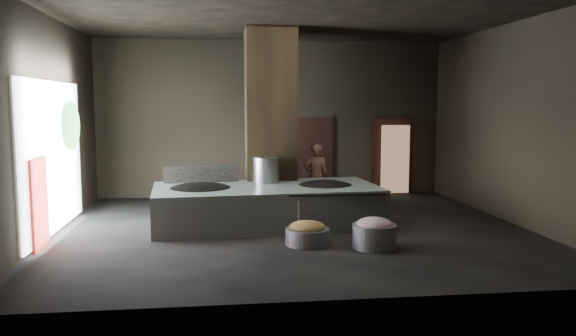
{
  "coord_description": "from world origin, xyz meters",
  "views": [
    {
      "loc": [
        -1.59,
        -11.82,
        2.69
      ],
      "look_at": [
        -0.02,
        0.61,
        1.25
      ],
      "focal_mm": 35.0,
      "sensor_mm": 36.0,
      "label": 1
    }
  ],
  "objects": [
    {
      "name": "tree_silhouette",
      "position": [
        -4.85,
        1.3,
        2.2
      ],
      "size": [
        0.28,
        1.1,
        1.1
      ],
      "primitive_type": "ellipsoid",
      "color": "#194714",
      "rests_on": "left_opening"
    },
    {
      "name": "left_opening",
      "position": [
        -4.95,
        0.2,
        1.6
      ],
      "size": [
        0.04,
        4.2,
        3.1
      ],
      "primitive_type": "cube",
      "color": "white",
      "rests_on": "ground"
    },
    {
      "name": "back_wall",
      "position": [
        0.0,
        4.55,
        2.25
      ],
      "size": [
        10.0,
        0.1,
        4.5
      ],
      "primitive_type": "cube",
      "color": "black",
      "rests_on": "ground"
    },
    {
      "name": "platform_cap",
      "position": [
        -0.52,
        0.53,
        0.82
      ],
      "size": [
        4.85,
        2.33,
        0.03
      ],
      "primitive_type": "cube",
      "color": "black",
      "rests_on": "hearth_platform"
    },
    {
      "name": "front_wall",
      "position": [
        0.0,
        -4.55,
        2.25
      ],
      "size": [
        10.0,
        0.1,
        4.5
      ],
      "primitive_type": "cube",
      "color": "black",
      "rests_on": "ground"
    },
    {
      "name": "meat_basin",
      "position": [
        1.3,
        -1.83,
        0.23
      ],
      "size": [
        0.9,
        0.9,
        0.45
      ],
      "primitive_type": "cylinder",
      "rotation": [
        0.0,
        0.0,
        -0.1
      ],
      "color": "gray",
      "rests_on": "ground"
    },
    {
      "name": "wok_right_rim",
      "position": [
        0.83,
        0.58,
        0.82
      ],
      "size": [
        1.49,
        1.49,
        0.05
      ],
      "primitive_type": "cylinder",
      "color": "black",
      "rests_on": "hearth_platform"
    },
    {
      "name": "doorway_far_glow",
      "position": [
        3.63,
        4.2,
        1.05
      ],
      "size": [
        0.85,
        0.04,
        2.02
      ],
      "primitive_type": "cube",
      "color": "#8C6647",
      "rests_on": "ground"
    },
    {
      "name": "cook",
      "position": [
        0.89,
        2.14,
        0.84
      ],
      "size": [
        0.63,
        0.43,
        1.68
      ],
      "primitive_type": "imported",
      "rotation": [
        0.0,
        0.0,
        3.09
      ],
      "color": "#9C624F",
      "rests_on": "ground"
    },
    {
      "name": "doorway_far",
      "position": [
        3.6,
        4.45,
        1.1
      ],
      "size": [
        1.18,
        0.08,
        2.38
      ],
      "primitive_type": "cube",
      "color": "black",
      "rests_on": "ground"
    },
    {
      "name": "wok_left_rim",
      "position": [
        -1.97,
        0.48,
        0.82
      ],
      "size": [
        1.59,
        1.59,
        0.05
      ],
      "primitive_type": "cylinder",
      "color": "black",
      "rests_on": "hearth_platform"
    },
    {
      "name": "pillar",
      "position": [
        -0.3,
        1.9,
        2.25
      ],
      "size": [
        1.2,
        1.2,
        4.5
      ],
      "primitive_type": "cube",
      "color": "black",
      "rests_on": "ground"
    },
    {
      "name": "doorway_near_glow",
      "position": [
        1.09,
        4.61,
        1.05
      ],
      "size": [
        0.76,
        0.04,
        1.8
      ],
      "primitive_type": "cube",
      "color": "#8C6647",
      "rests_on": "ground"
    },
    {
      "name": "doorway_near",
      "position": [
        1.2,
        4.45,
        1.1
      ],
      "size": [
        1.18,
        0.08,
        2.38
      ],
      "primitive_type": "cube",
      "color": "black",
      "rests_on": "ground"
    },
    {
      "name": "wok_left",
      "position": [
        -1.97,
        0.48,
        0.75
      ],
      "size": [
        1.56,
        1.56,
        0.43
      ],
      "primitive_type": "ellipsoid",
      "color": "black",
      "rests_on": "hearth_platform"
    },
    {
      "name": "pavilion_sliver",
      "position": [
        -4.88,
        -1.1,
        0.85
      ],
      "size": [
        0.05,
        0.9,
        1.7
      ],
      "primitive_type": "cube",
      "color": "maroon",
      "rests_on": "ground"
    },
    {
      "name": "right_wall",
      "position": [
        5.05,
        0.0,
        2.25
      ],
      "size": [
        0.1,
        9.0,
        4.5
      ],
      "primitive_type": "cube",
      "color": "black",
      "rests_on": "ground"
    },
    {
      "name": "wok_right",
      "position": [
        0.83,
        0.58,
        0.75
      ],
      "size": [
        1.45,
        1.45,
        0.41
      ],
      "primitive_type": "ellipsoid",
      "color": "black",
      "rests_on": "hearth_platform"
    },
    {
      "name": "stock_pot",
      "position": [
        -0.47,
        1.08,
        1.13
      ],
      "size": [
        0.6,
        0.6,
        0.65
      ],
      "primitive_type": "cylinder",
      "color": "#B7BAC0",
      "rests_on": "hearth_platform"
    },
    {
      "name": "hearth_platform",
      "position": [
        -0.52,
        0.53,
        0.43
      ],
      "size": [
        5.1,
        2.7,
        0.86
      ],
      "primitive_type": "cube",
      "rotation": [
        0.0,
        0.0,
        0.07
      ],
      "color": "#A2B4A7",
      "rests_on": "ground"
    },
    {
      "name": "veg_basin",
      "position": [
        0.1,
        -1.41,
        0.16
      ],
      "size": [
        1.02,
        1.02,
        0.31
      ],
      "primitive_type": "cylinder",
      "rotation": [
        0.0,
        0.0,
        0.25
      ],
      "color": "gray",
      "rests_on": "ground"
    },
    {
      "name": "meat_fill",
      "position": [
        1.3,
        -1.83,
        0.45
      ],
      "size": [
        0.68,
        0.68,
        0.26
      ],
      "primitive_type": "ellipsoid",
      "color": "#C8787C",
      "rests_on": "meat_basin"
    },
    {
      "name": "ladle",
      "position": [
        -0.05,
        -1.26,
        0.55
      ],
      "size": [
        0.09,
        0.33,
        0.6
      ],
      "primitive_type": "cylinder",
      "rotation": [
        0.49,
        0.0,
        -0.19
      ],
      "color": "#B7BAC0",
      "rests_on": "veg_basin"
    },
    {
      "name": "floor",
      "position": [
        0.0,
        0.0,
        -0.05
      ],
      "size": [
        10.0,
        9.0,
        0.1
      ],
      "primitive_type": "cube",
      "color": "black",
      "rests_on": "ground"
    },
    {
      "name": "veg_fill",
      "position": [
        0.1,
        -1.41,
        0.35
      ],
      "size": [
        0.69,
        0.69,
        0.21
      ],
      "primitive_type": "ellipsoid",
      "color": "olive",
      "rests_on": "veg_basin"
    },
    {
      "name": "ceiling",
      "position": [
        0.0,
        0.0,
        4.55
      ],
      "size": [
        10.0,
        9.0,
        0.1
      ],
      "primitive_type": "cube",
      "color": "black",
      "rests_on": "back_wall"
    },
    {
      "name": "splash_guard",
      "position": [
        -1.97,
        1.28,
        1.03
      ],
      "size": [
        1.72,
        0.18,
        0.43
      ],
      "primitive_type": "cube",
      "rotation": [
        0.0,
        0.0,
        0.07
      ],
      "color": "black",
      "rests_on": "hearth_platform"
    },
    {
      "name": "left_wall",
      "position": [
        -5.05,
        0.0,
        2.25
      ],
      "size": [
        0.1,
        9.0,
        4.5
      ],
      "primitive_type": "cube",
      "color": "black",
      "rests_on": "ground"
    }
  ]
}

